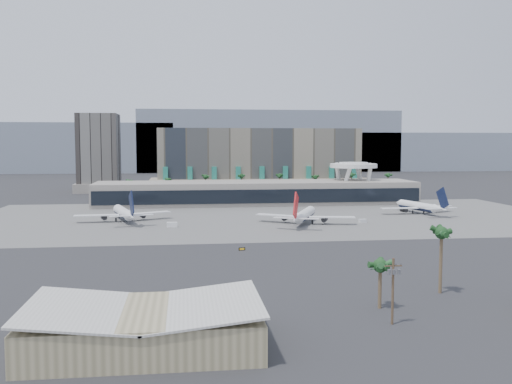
{
  "coord_description": "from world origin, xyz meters",
  "views": [
    {
      "loc": [
        -38.64,
        -191.59,
        32.2
      ],
      "look_at": [
        -9.33,
        40.0,
        12.38
      ],
      "focal_mm": 40.0,
      "sensor_mm": 36.0,
      "label": 1
    }
  ],
  "objects": [
    {
      "name": "near_palm_a",
      "position": [
        -0.83,
        -86.06,
        7.1
      ],
      "size": [
        6.0,
        6.0,
        9.9
      ],
      "color": "brown",
      "rests_on": "ground"
    },
    {
      "name": "airliner_right",
      "position": [
        68.97,
        58.08,
        3.41
      ],
      "size": [
        37.15,
        38.61,
        13.51
      ],
      "rotation": [
        0.0,
        0.0,
        0.22
      ],
      "color": "white",
      "rests_on": "ground"
    },
    {
      "name": "ground",
      "position": [
        0.0,
        0.0,
        0.0
      ],
      "size": [
        900.0,
        900.0,
        0.0
      ],
      "primitive_type": "plane",
      "color": "#232326",
      "rests_on": "ground"
    },
    {
      "name": "hotel",
      "position": [
        10.0,
        174.41,
        16.81
      ],
      "size": [
        140.0,
        30.0,
        42.0
      ],
      "color": "gray",
      "rests_on": "ground"
    },
    {
      "name": "service_vehicle_a",
      "position": [
        -43.48,
        28.9,
        0.99
      ],
      "size": [
        4.09,
        2.09,
        1.97
      ],
      "primitive_type": "cube",
      "rotation": [
        0.0,
        0.0,
        0.03
      ],
      "color": "white",
      "rests_on": "ground"
    },
    {
      "name": "airliner_centre",
      "position": [
        9.12,
        31.5,
        3.66
      ],
      "size": [
        38.48,
        39.68,
        14.5
      ],
      "rotation": [
        0.0,
        0.0,
        -0.39
      ],
      "color": "white",
      "rests_on": "ground"
    },
    {
      "name": "saucer_structure",
      "position": [
        55.0,
        116.0,
        18.45
      ],
      "size": [
        26.0,
        26.0,
        21.89
      ],
      "color": "white",
      "rests_on": "ground"
    },
    {
      "name": "palm_row",
      "position": [
        7.0,
        145.0,
        10.5
      ],
      "size": [
        157.8,
        2.8,
        13.1
      ],
      "color": "brown",
      "rests_on": "ground"
    },
    {
      "name": "airliner_left",
      "position": [
        -63.6,
        48.24,
        3.61
      ],
      "size": [
        39.03,
        40.47,
        14.3
      ],
      "rotation": [
        0.0,
        0.0,
        0.27
      ],
      "color": "white",
      "rests_on": "ground"
    },
    {
      "name": "near_palm_b",
      "position": [
        16.04,
        -76.67,
        11.66
      ],
      "size": [
        6.0,
        6.0,
        14.56
      ],
      "color": "brown",
      "rests_on": "ground"
    },
    {
      "name": "mountain_ridge",
      "position": [
        27.88,
        470.0,
        29.89
      ],
      "size": [
        680.0,
        60.0,
        70.0
      ],
      "color": "gray",
      "rests_on": "ground"
    },
    {
      "name": "hangar_left",
      "position": [
        -45.0,
        -102.0,
        3.2
      ],
      "size": [
        36.65,
        22.6,
        7.55
      ],
      "color": "#8C815D",
      "rests_on": "ground"
    },
    {
      "name": "office_tower",
      "position": [
        -95.0,
        200.0,
        22.94
      ],
      "size": [
        30.0,
        30.0,
        52.0
      ],
      "color": "black",
      "rests_on": "ground"
    },
    {
      "name": "terminal",
      "position": [
        0.0,
        109.84,
        6.52
      ],
      "size": [
        170.0,
        32.5,
        14.5
      ],
      "color": "#A39A90",
      "rests_on": "ground"
    },
    {
      "name": "apron_pad",
      "position": [
        0.0,
        55.0,
        0.03
      ],
      "size": [
        260.0,
        130.0,
        0.06
      ],
      "primitive_type": "cube",
      "color": "#5B5B59",
      "rests_on": "ground"
    },
    {
      "name": "utility_pole",
      "position": [
        -2.0,
        -96.09,
        7.14
      ],
      "size": [
        3.2,
        0.85,
        12.0
      ],
      "color": "#4C3826",
      "rests_on": "ground"
    },
    {
      "name": "taxiway_sign",
      "position": [
        -21.5,
        -22.23,
        0.45
      ],
      "size": [
        2.0,
        0.57,
        0.9
      ],
      "rotation": [
        0.0,
        0.0,
        0.14
      ],
      "color": "black",
      "rests_on": "ground"
    },
    {
      "name": "service_vehicle_b",
      "position": [
        33.36,
        31.28,
        0.79
      ],
      "size": [
        3.35,
        2.32,
        1.58
      ],
      "primitive_type": "cube",
      "rotation": [
        0.0,
        0.0,
        0.19
      ],
      "color": "silver",
      "rests_on": "ground"
    }
  ]
}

